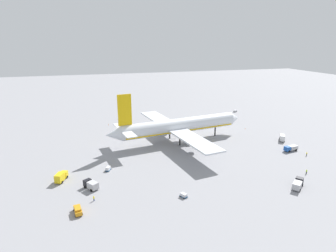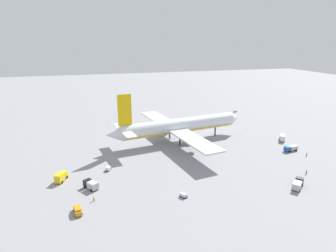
# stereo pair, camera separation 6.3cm
# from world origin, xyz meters

# --- Properties ---
(ground_plane) EXTENTS (600.00, 600.00, 0.00)m
(ground_plane) POSITION_xyz_m (0.00, 0.00, 0.00)
(ground_plane) COLOR gray
(airliner) EXTENTS (69.74, 69.12, 24.67)m
(airliner) POSITION_xyz_m (-1.20, -0.12, 7.52)
(airliner) COLOR silver
(airliner) RESTS_ON ground
(service_truck_0) EXTENTS (5.01, 5.83, 2.57)m
(service_truck_0) POSITION_xyz_m (-42.38, -35.41, 1.47)
(service_truck_0) COLOR black
(service_truck_0) RESTS_ON ground
(service_truck_2) EXTENTS (6.70, 3.25, 2.35)m
(service_truck_2) POSITION_xyz_m (42.23, -25.89, 1.31)
(service_truck_2) COLOR #194CA5
(service_truck_2) RESTS_ON ground
(service_truck_3) EXTENTS (4.28, 6.52, 3.11)m
(service_truck_3) POSITION_xyz_m (-52.03, -27.07, 1.65)
(service_truck_3) COLOR yellow
(service_truck_3) RESTS_ON ground
(service_truck_4) EXTENTS (5.35, 6.25, 3.01)m
(service_truck_4) POSITION_xyz_m (47.30, -13.48, 1.63)
(service_truck_4) COLOR #999EA5
(service_truck_4) RESTS_ON ground
(service_truck_5) EXTENTS (6.39, 5.77, 2.77)m
(service_truck_5) POSITION_xyz_m (22.23, -53.97, 1.48)
(service_truck_5) COLOR black
(service_truck_5) RESTS_ON ground
(service_van) EXTENTS (2.57, 4.79, 1.97)m
(service_van) POSITION_xyz_m (-46.42, -48.56, 1.03)
(service_van) COLOR orange
(service_van) RESTS_ON ground
(baggage_cart_0) EXTENTS (2.46, 3.27, 1.43)m
(baggage_cart_0) POSITION_xyz_m (-35.87, -23.19, 0.78)
(baggage_cart_0) COLOR #26598C
(baggage_cart_0) RESTS_ON ground
(baggage_cart_1) EXTENTS (3.40, 2.78, 1.30)m
(baggage_cart_1) POSITION_xyz_m (54.47, 44.45, 0.72)
(baggage_cart_1) COLOR #595B60
(baggage_cart_1) RESTS_ON ground
(baggage_cart_2) EXTENTS (2.38, 2.95, 1.22)m
(baggage_cart_2) POSITION_xyz_m (-15.34, -48.84, 0.68)
(baggage_cart_2) COLOR #26598C
(baggage_cart_2) RESTS_ON ground
(ground_worker_0) EXTENTS (0.50, 0.50, 1.63)m
(ground_worker_0) POSITION_xyz_m (44.84, -32.46, 0.82)
(ground_worker_0) COLOR #3F3F47
(ground_worker_0) RESTS_ON ground
(ground_worker_1) EXTENTS (0.46, 0.46, 1.69)m
(ground_worker_1) POSITION_xyz_m (32.47, -46.32, 0.86)
(ground_worker_1) COLOR black
(ground_worker_1) RESTS_ON ground
(ground_worker_2) EXTENTS (0.55, 0.55, 1.68)m
(ground_worker_2) POSITION_xyz_m (-41.86, -43.31, 0.85)
(ground_worker_2) COLOR navy
(ground_worker_2) RESTS_ON ground
(traffic_cone_0) EXTENTS (0.36, 0.36, 0.55)m
(traffic_cone_0) POSITION_xyz_m (40.33, 8.24, 0.28)
(traffic_cone_0) COLOR orange
(traffic_cone_0) RESTS_ON ground
(traffic_cone_1) EXTENTS (0.36, 0.36, 0.55)m
(traffic_cone_1) POSITION_xyz_m (-30.43, 36.62, 0.28)
(traffic_cone_1) COLOR orange
(traffic_cone_1) RESTS_ON ground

